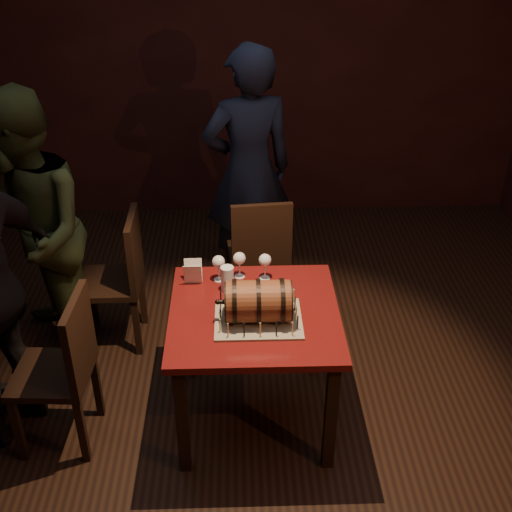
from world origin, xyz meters
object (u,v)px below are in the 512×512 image
object	(u,v)px
chair_back	(260,252)
person_left_rear	(31,234)
barrel_cake	(258,301)
wine_glass_left	(219,263)
chair_left_front	(65,364)
wine_glass_mid	(239,260)
chair_left_rear	(121,273)
pub_table	(254,328)
pint_of_ale	(227,279)
wine_glass_right	(265,261)
person_back	(248,172)

from	to	relation	value
chair_back	person_left_rear	world-z (taller)	person_left_rear
barrel_cake	wine_glass_left	bearing A→B (deg)	118.59
wine_glass_left	chair_left_front	xyz separation A→B (m)	(-0.81, -0.44, -0.35)
wine_glass_left	wine_glass_mid	world-z (taller)	same
chair_left_rear	pub_table	bearing A→B (deg)	-41.89
pub_table	chair_left_rear	bearing A→B (deg)	138.11
wine_glass_left	pint_of_ale	bearing A→B (deg)	-64.08
wine_glass_right	chair_back	world-z (taller)	chair_back
person_back	wine_glass_right	bearing A→B (deg)	77.97
wine_glass_mid	person_left_rear	xyz separation A→B (m)	(-1.25, 0.31, 0.01)
pint_of_ale	barrel_cake	bearing A→B (deg)	-60.49
chair_back	chair_left_front	world-z (taller)	same
wine_glass_left	chair_left_rear	world-z (taller)	chair_left_rear
barrel_cake	pint_of_ale	bearing A→B (deg)	119.51
wine_glass_mid	person_left_rear	size ratio (longest dim) A/B	0.09
chair_back	person_left_rear	distance (m)	1.47
chair_left_rear	person_back	bearing A→B (deg)	40.58
pub_table	wine_glass_left	world-z (taller)	wine_glass_left
wine_glass_right	person_back	distance (m)	1.16
pub_table	chair_left_front	distance (m)	1.02
pint_of_ale	chair_left_rear	size ratio (longest dim) A/B	0.16
pint_of_ale	person_back	size ratio (longest dim) A/B	0.08
chair_left_front	person_back	size ratio (longest dim) A/B	0.51
wine_glass_left	chair_left_front	size ratio (longest dim) A/B	0.17
wine_glass_right	person_left_rear	xyz separation A→B (m)	(-1.39, 0.33, 0.01)
pub_table	wine_glass_mid	bearing A→B (deg)	102.66
pub_table	chair_left_rear	distance (m)	1.13
barrel_cake	chair_left_rear	distance (m)	1.24
pint_of_ale	chair_back	distance (m)	0.88
wine_glass_right	chair_back	distance (m)	0.77
wine_glass_right	chair_left_front	world-z (taller)	chair_left_front
wine_glass_right	chair_back	xyz separation A→B (m)	(-0.00, 0.69, -0.35)
chair_back	chair_left_rear	distance (m)	0.94
pub_table	wine_glass_mid	xyz separation A→B (m)	(-0.07, 0.33, 0.23)
barrel_cake	wine_glass_left	size ratio (longest dim) A/B	2.44
chair_left_front	person_left_rear	bearing A→B (deg)	112.41
chair_left_front	pint_of_ale	bearing A→B (deg)	21.24
chair_left_rear	wine_glass_right	bearing A→B (deg)	-25.91
barrel_cake	person_left_rear	distance (m)	1.52
barrel_cake	wine_glass_left	distance (m)	0.44
wine_glass_left	wine_glass_mid	distance (m)	0.12
person_back	person_left_rear	xyz separation A→B (m)	(-1.32, -0.83, -0.03)
wine_glass_left	chair_back	xyz separation A→B (m)	(0.26, 0.69, -0.35)
barrel_cake	person_back	bearing A→B (deg)	90.65
person_left_rear	wine_glass_left	bearing A→B (deg)	51.00
barrel_cake	person_left_rear	world-z (taller)	person_left_rear
wine_glass_right	person_left_rear	world-z (taller)	person_left_rear
chair_left_rear	pint_of_ale	bearing A→B (deg)	-38.40
chair_left_rear	person_left_rear	distance (m)	0.61
pub_table	chair_left_front	world-z (taller)	chair_left_front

